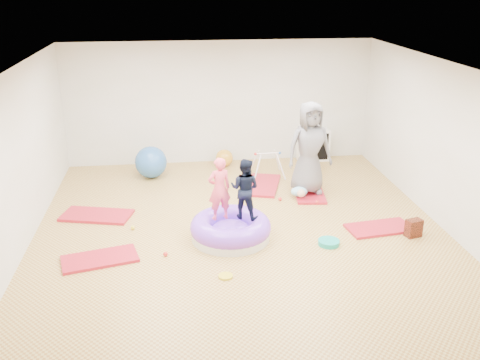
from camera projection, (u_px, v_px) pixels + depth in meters
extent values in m
cube|color=tan|center=(242.00, 236.00, 9.03)|extent=(7.00, 8.00, 0.01)
cube|color=silver|center=(243.00, 69.00, 8.03)|extent=(7.00, 8.00, 0.01)
cube|color=silver|center=(220.00, 103.00, 12.24)|extent=(7.00, 0.01, 2.80)
cube|color=silver|center=(300.00, 296.00, 4.82)|extent=(7.00, 0.01, 2.80)
cube|color=silver|center=(14.00, 167.00, 8.12)|extent=(0.01, 8.00, 2.80)
cube|color=silver|center=(449.00, 149.00, 8.94)|extent=(0.01, 8.00, 2.80)
cube|color=red|center=(100.00, 259.00, 8.25)|extent=(1.24, 0.82, 0.05)
cube|color=red|center=(97.00, 215.00, 9.75)|extent=(1.36, 0.92, 0.05)
cube|color=red|center=(263.00, 185.00, 11.16)|extent=(0.96, 1.38, 0.05)
cube|color=red|center=(379.00, 228.00, 9.26)|extent=(1.18, 0.70, 0.05)
cube|color=red|center=(309.00, 193.00, 10.79)|extent=(0.71, 1.20, 0.05)
cylinder|color=silver|center=(231.00, 234.00, 8.92)|extent=(1.31, 1.31, 0.15)
torus|color=#7F3FE7|center=(231.00, 227.00, 8.87)|extent=(1.35, 1.35, 0.36)
ellipsoid|color=#7F3FE7|center=(231.00, 231.00, 8.90)|extent=(0.72, 0.72, 0.32)
imported|color=#FA4F68|center=(219.00, 186.00, 8.66)|extent=(0.44, 0.35, 1.07)
imported|color=black|center=(245.00, 186.00, 8.72)|extent=(0.62, 0.57, 1.03)
imported|color=slate|center=(309.00, 148.00, 10.44)|extent=(0.96, 0.69, 1.84)
ellipsoid|color=#91D2F0|center=(299.00, 191.00, 10.52)|extent=(0.34, 0.22, 0.19)
sphere|color=beige|center=(301.00, 193.00, 10.37)|extent=(0.16, 0.16, 0.16)
sphere|color=red|center=(228.00, 216.00, 9.68)|extent=(0.07, 0.07, 0.07)
sphere|color=red|center=(280.00, 199.00, 10.44)|extent=(0.07, 0.07, 0.07)
sphere|color=red|center=(317.00, 202.00, 10.28)|extent=(0.07, 0.07, 0.07)
sphere|color=#295EA8|center=(197.00, 243.00, 8.69)|extent=(0.07, 0.07, 0.07)
sphere|color=yellow|center=(133.00, 228.00, 9.24)|extent=(0.07, 0.07, 0.07)
sphere|color=red|center=(165.00, 254.00, 8.36)|extent=(0.07, 0.07, 0.07)
sphere|color=#295EA8|center=(151.00, 162.00, 11.57)|extent=(0.69, 0.69, 0.69)
sphere|color=gold|center=(224.00, 158.00, 12.30)|extent=(0.39, 0.39, 0.39)
cylinder|color=silver|center=(258.00, 168.00, 11.37)|extent=(0.20, 0.21, 0.55)
cylinder|color=silver|center=(254.00, 161.00, 11.81)|extent=(0.20, 0.21, 0.55)
cylinder|color=silver|center=(281.00, 167.00, 11.43)|extent=(0.20, 0.21, 0.55)
cylinder|color=silver|center=(277.00, 160.00, 11.87)|extent=(0.20, 0.21, 0.55)
cylinder|color=silver|center=(268.00, 153.00, 11.54)|extent=(0.53, 0.03, 0.03)
sphere|color=red|center=(255.00, 154.00, 11.50)|extent=(0.06, 0.06, 0.06)
sphere|color=#295EA8|center=(280.00, 153.00, 11.57)|extent=(0.06, 0.06, 0.06)
cube|color=silver|center=(313.00, 145.00, 12.68)|extent=(0.74, 0.36, 0.74)
cube|color=black|center=(315.00, 147.00, 12.52)|extent=(0.64, 0.02, 0.64)
cube|color=silver|center=(314.00, 145.00, 12.63)|extent=(0.02, 0.25, 0.65)
cube|color=silver|center=(314.00, 145.00, 12.63)|extent=(0.65, 0.25, 0.02)
cylinder|color=#129D8F|center=(329.00, 242.00, 8.72)|extent=(0.35, 0.35, 0.08)
cube|color=maroon|center=(414.00, 228.00, 8.96)|extent=(0.30, 0.23, 0.31)
cylinder|color=yellow|center=(226.00, 276.00, 7.78)|extent=(0.21, 0.21, 0.03)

